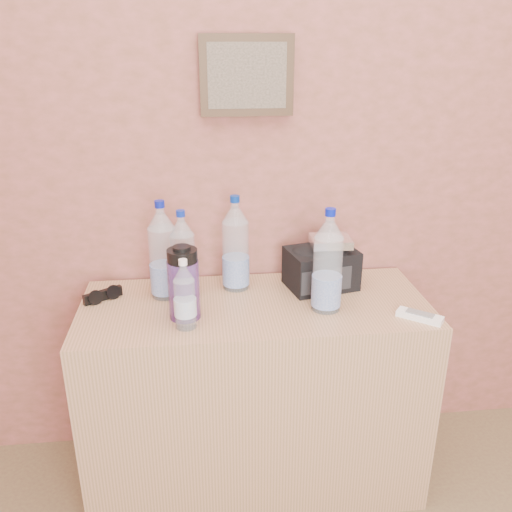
{
  "coord_description": "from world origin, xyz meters",
  "views": [
    {
      "loc": [
        -0.33,
        0.17,
        1.51
      ],
      "look_at": [
        -0.16,
        1.71,
        0.89
      ],
      "focal_mm": 38.0,
      "sensor_mm": 36.0,
      "label": 1
    }
  ],
  "objects_px": {
    "foil_packet": "(331,241)",
    "pet_large_b": "(183,259)",
    "toiletry_bag": "(321,266)",
    "pet_large_c": "(236,248)",
    "pet_small": "(185,298)",
    "dresser": "(255,394)",
    "sunglasses": "(103,295)",
    "nalgene_bottle": "(184,283)",
    "pet_large_d": "(328,266)",
    "ac_remote": "(420,316)",
    "pet_large_a": "(163,255)"
  },
  "relations": [
    {
      "from": "pet_large_b",
      "to": "sunglasses",
      "type": "relative_size",
      "value": 2.25
    },
    {
      "from": "pet_small",
      "to": "pet_large_b",
      "type": "bearing_deg",
      "value": 91.67
    },
    {
      "from": "pet_large_a",
      "to": "pet_large_b",
      "type": "distance_m",
      "value": 0.07
    },
    {
      "from": "nalgene_bottle",
      "to": "pet_large_d",
      "type": "bearing_deg",
      "value": 0.81
    },
    {
      "from": "sunglasses",
      "to": "dresser",
      "type": "bearing_deg",
      "value": -42.83
    },
    {
      "from": "foil_packet",
      "to": "toiletry_bag",
      "type": "bearing_deg",
      "value": 167.51
    },
    {
      "from": "pet_small",
      "to": "sunglasses",
      "type": "relative_size",
      "value": 1.64
    },
    {
      "from": "pet_large_d",
      "to": "nalgene_bottle",
      "type": "bearing_deg",
      "value": -179.19
    },
    {
      "from": "pet_large_b",
      "to": "foil_packet",
      "type": "bearing_deg",
      "value": 1.7
    },
    {
      "from": "dresser",
      "to": "pet_large_b",
      "type": "relative_size",
      "value": 3.8
    },
    {
      "from": "toiletry_bag",
      "to": "ac_remote",
      "type": "bearing_deg",
      "value": -59.8
    },
    {
      "from": "dresser",
      "to": "ac_remote",
      "type": "bearing_deg",
      "value": -18.21
    },
    {
      "from": "pet_large_b",
      "to": "pet_small",
      "type": "bearing_deg",
      "value": -88.33
    },
    {
      "from": "pet_large_b",
      "to": "pet_large_a",
      "type": "bearing_deg",
      "value": 173.61
    },
    {
      "from": "pet_large_a",
      "to": "pet_small",
      "type": "bearing_deg",
      "value": -72.47
    },
    {
      "from": "foil_packet",
      "to": "pet_large_b",
      "type": "bearing_deg",
      "value": -178.3
    },
    {
      "from": "dresser",
      "to": "pet_large_d",
      "type": "distance_m",
      "value": 0.55
    },
    {
      "from": "pet_large_d",
      "to": "pet_small",
      "type": "height_order",
      "value": "pet_large_d"
    },
    {
      "from": "nalgene_bottle",
      "to": "toiletry_bag",
      "type": "height_order",
      "value": "nalgene_bottle"
    },
    {
      "from": "toiletry_bag",
      "to": "pet_large_a",
      "type": "bearing_deg",
      "value": 168.55
    },
    {
      "from": "pet_large_a",
      "to": "pet_large_b",
      "type": "relative_size",
      "value": 1.11
    },
    {
      "from": "pet_large_a",
      "to": "toiletry_bag",
      "type": "distance_m",
      "value": 0.54
    },
    {
      "from": "pet_large_d",
      "to": "nalgene_bottle",
      "type": "height_order",
      "value": "pet_large_d"
    },
    {
      "from": "pet_large_d",
      "to": "foil_packet",
      "type": "xyz_separation_m",
      "value": [
        0.05,
        0.16,
        0.02
      ]
    },
    {
      "from": "dresser",
      "to": "ac_remote",
      "type": "xyz_separation_m",
      "value": [
        0.49,
        -0.16,
        0.36
      ]
    },
    {
      "from": "pet_large_a",
      "to": "pet_large_d",
      "type": "distance_m",
      "value": 0.53
    },
    {
      "from": "sunglasses",
      "to": "foil_packet",
      "type": "xyz_separation_m",
      "value": [
        0.76,
        0.02,
        0.15
      ]
    },
    {
      "from": "dresser",
      "to": "foil_packet",
      "type": "relative_size",
      "value": 8.52
    },
    {
      "from": "pet_large_b",
      "to": "nalgene_bottle",
      "type": "distance_m",
      "value": 0.15
    },
    {
      "from": "dresser",
      "to": "sunglasses",
      "type": "distance_m",
      "value": 0.62
    },
    {
      "from": "pet_small",
      "to": "toiletry_bag",
      "type": "bearing_deg",
      "value": 27.13
    },
    {
      "from": "pet_large_b",
      "to": "sunglasses",
      "type": "height_order",
      "value": "pet_large_b"
    },
    {
      "from": "dresser",
      "to": "ac_remote",
      "type": "distance_m",
      "value": 0.63
    },
    {
      "from": "pet_large_c",
      "to": "pet_small",
      "type": "bearing_deg",
      "value": -122.98
    },
    {
      "from": "pet_large_c",
      "to": "pet_small",
      "type": "height_order",
      "value": "pet_large_c"
    },
    {
      "from": "sunglasses",
      "to": "pet_large_b",
      "type": "bearing_deg",
      "value": -32.55
    },
    {
      "from": "dresser",
      "to": "nalgene_bottle",
      "type": "bearing_deg",
      "value": -163.28
    },
    {
      "from": "pet_large_a",
      "to": "pet_large_d",
      "type": "relative_size",
      "value": 0.99
    },
    {
      "from": "pet_large_a",
      "to": "pet_large_c",
      "type": "distance_m",
      "value": 0.24
    },
    {
      "from": "pet_large_b",
      "to": "foil_packet",
      "type": "xyz_separation_m",
      "value": [
        0.49,
        0.01,
        0.04
      ]
    },
    {
      "from": "pet_large_a",
      "to": "foil_packet",
      "type": "xyz_separation_m",
      "value": [
        0.56,
        0.01,
        0.02
      ]
    },
    {
      "from": "sunglasses",
      "to": "nalgene_bottle",
      "type": "bearing_deg",
      "value": -62.25
    },
    {
      "from": "pet_large_d",
      "to": "sunglasses",
      "type": "height_order",
      "value": "pet_large_d"
    },
    {
      "from": "pet_large_c",
      "to": "sunglasses",
      "type": "xyz_separation_m",
      "value": [
        -0.44,
        -0.05,
        -0.13
      ]
    },
    {
      "from": "pet_large_d",
      "to": "toiletry_bag",
      "type": "bearing_deg",
      "value": 82.87
    },
    {
      "from": "pet_large_b",
      "to": "pet_small",
      "type": "height_order",
      "value": "pet_large_b"
    },
    {
      "from": "pet_large_a",
      "to": "sunglasses",
      "type": "height_order",
      "value": "pet_large_a"
    },
    {
      "from": "pet_large_d",
      "to": "foil_packet",
      "type": "height_order",
      "value": "pet_large_d"
    },
    {
      "from": "pet_large_d",
      "to": "toiletry_bag",
      "type": "relative_size",
      "value": 1.47
    },
    {
      "from": "dresser",
      "to": "pet_large_c",
      "type": "xyz_separation_m",
      "value": [
        -0.05,
        0.13,
        0.5
      ]
    }
  ]
}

